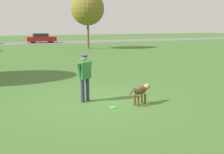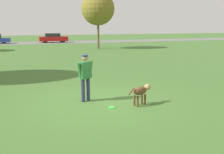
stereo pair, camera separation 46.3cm
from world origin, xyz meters
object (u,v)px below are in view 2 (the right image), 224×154
dog (141,91)px  tree_far_right (98,9)px  person (85,74)px  frisbee (112,107)px  parked_car_red (53,38)px

dog → tree_far_right: (4.49, 20.34, 3.83)m
tree_far_right → person: bearing=-107.6°
person → tree_far_right: 20.53m
frisbee → tree_far_right: 21.47m
frisbee → tree_far_right: tree_far_right is taller
tree_far_right → frisbee: bearing=-105.2°
tree_far_right → parked_car_red: 12.85m
dog → parked_car_red: 32.19m
dog → parked_car_red: bearing=69.0°
tree_far_right → parked_car_red: (-3.47, 11.83, -3.62)m
person → dog: bearing=-56.8°
person → frisbee: bearing=-82.9°
dog → tree_far_right: 21.18m
person → frisbee: (0.61, -1.00, -0.94)m
frisbee → parked_car_red: (2.03, 32.14, 0.67)m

